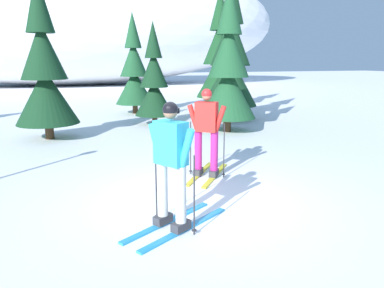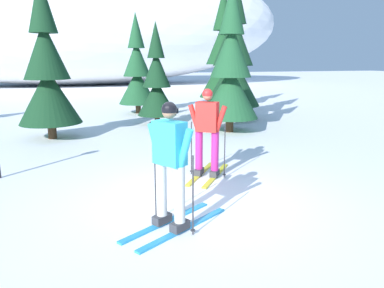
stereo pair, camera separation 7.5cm
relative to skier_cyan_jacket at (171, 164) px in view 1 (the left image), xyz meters
The scene contains 10 objects.
ground_plane 1.50m from the skier_cyan_jacket, 53.36° to the left, with size 120.00×120.00×0.00m, color white.
skier_cyan_jacket is the anchor object (origin of this frame).
skier_red_jacket 2.41m from the skier_cyan_jacket, 58.12° to the left, with size 1.33×1.58×1.78m.
pine_tree_left 7.24m from the skier_cyan_jacket, 105.48° to the left, with size 1.81×1.81×4.68m.
pine_tree_center_left 11.55m from the skier_cyan_jacket, 82.86° to the left, with size 1.66×1.66×4.29m.
pine_tree_center 8.45m from the skier_cyan_jacket, 79.00° to the left, with size 1.40×1.40×3.63m.
pine_tree_center_right 7.29m from the skier_cyan_jacket, 60.21° to the left, with size 1.82×1.82×4.72m.
pine_tree_right 9.90m from the skier_cyan_jacket, 61.41° to the left, with size 2.15×2.15×5.56m.
pine_tree_far_right 13.13m from the skier_cyan_jacket, 64.75° to the left, with size 2.15×2.15×5.58m.
snow_ridge_background 32.07m from the skier_cyan_jacket, 91.79° to the left, with size 40.16×15.84×11.82m, color white.
Camera 1 is at (-1.92, -5.53, 2.32)m, focal length 34.12 mm.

